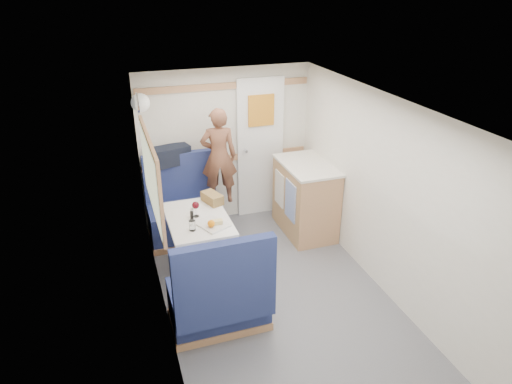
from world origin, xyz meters
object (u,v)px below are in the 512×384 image
object	(u,v)px
dome_light	(140,103)
cheese_block	(217,222)
person	(219,156)
bread_loaf	(212,198)
wine_glass	(196,206)
bench_far	(185,216)
beer_glass	(214,202)
galley_counter	(305,198)
bench_near	(220,301)
duffel_bag	(170,156)
dinette_table	(199,231)
orange_fruit	(211,224)
tumbler_left	(192,225)
pepper_grinder	(192,216)
salt_grinder	(192,212)
tray	(212,224)

from	to	relation	value
dome_light	cheese_block	size ratio (longest dim) A/B	1.85
person	bread_loaf	size ratio (longest dim) A/B	4.51
wine_glass	bread_loaf	xyz separation A→B (m)	(0.23, 0.26, -0.07)
bench_far	beer_glass	size ratio (longest dim) A/B	11.31
galley_counter	bench_near	bearing A→B (deg)	-136.06
duffel_bag	cheese_block	distance (m)	1.38
dinette_table	person	world-z (taller)	person
cheese_block	bread_loaf	bearing A→B (deg)	81.85
orange_fruit	dome_light	bearing A→B (deg)	113.01
galley_counter	beer_glass	size ratio (longest dim) A/B	9.91
bench_near	tumbler_left	distance (m)	0.79
bench_far	dome_light	xyz separation A→B (m)	(-0.39, -0.01, 1.45)
duffel_bag	cheese_block	xyz separation A→B (m)	(0.24, -1.33, -0.26)
galley_counter	dome_light	bearing A→B (deg)	170.82
cheese_block	beer_glass	size ratio (longest dim) A/B	1.16
wine_glass	bread_loaf	world-z (taller)	wine_glass
pepper_grinder	salt_grinder	distance (m)	0.07
beer_glass	orange_fruit	bearing A→B (deg)	-107.38
salt_grinder	bread_loaf	bearing A→B (deg)	41.72
person	cheese_block	world-z (taller)	person
galley_counter	bread_loaf	bearing A→B (deg)	-168.35
duffel_bag	tray	size ratio (longest dim) A/B	1.46
person	orange_fruit	bearing A→B (deg)	81.85
beer_glass	person	bearing A→B (deg)	70.78
galley_counter	tumbler_left	size ratio (longest dim) A/B	8.62
tumbler_left	beer_glass	distance (m)	0.55
bench_near	bread_loaf	xyz separation A→B (m)	(0.22, 1.16, 0.47)
bench_far	pepper_grinder	bearing A→B (deg)	-94.17
orange_fruit	cheese_block	world-z (taller)	orange_fruit
bench_near	dome_light	bearing A→B (deg)	102.82
galley_counter	duffel_bag	size ratio (longest dim) A/B	1.97
orange_fruit	cheese_block	bearing A→B (deg)	32.65
bench_near	tumbler_left	xyz separation A→B (m)	(-0.10, 0.63, 0.47)
tumbler_left	beer_glass	world-z (taller)	tumbler_left
duffel_bag	orange_fruit	size ratio (longest dim) A/B	6.43
bench_far	wine_glass	world-z (taller)	bench_far
wine_glass	tray	bearing A→B (deg)	-63.76
pepper_grinder	salt_grinder	bearing A→B (deg)	78.22
dinette_table	bench_far	world-z (taller)	bench_far
duffel_bag	wine_glass	bearing A→B (deg)	-100.01
orange_fruit	tray	bearing A→B (deg)	71.96
dome_light	galley_counter	bearing A→B (deg)	-9.18
person	salt_grinder	distance (m)	0.98
pepper_grinder	bread_loaf	xyz separation A→B (m)	(0.29, 0.31, 0.01)
galley_counter	pepper_grinder	world-z (taller)	galley_counter
dinette_table	duffel_bag	size ratio (longest dim) A/B	1.97
galley_counter	salt_grinder	world-z (taller)	galley_counter
bench_far	bench_near	distance (m)	1.73
bench_far	wine_glass	xyz separation A→B (m)	(-0.01, -0.83, 0.54)
tray	pepper_grinder	world-z (taller)	pepper_grinder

